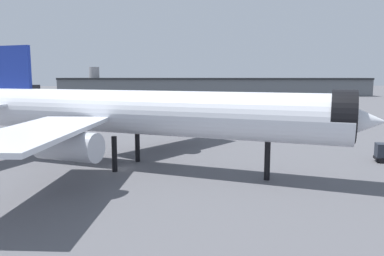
{
  "coord_description": "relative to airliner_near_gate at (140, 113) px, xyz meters",
  "views": [
    {
      "loc": [
        8.5,
        -54.28,
        13.73
      ],
      "look_at": [
        10.87,
        -2.13,
        6.43
      ],
      "focal_mm": 35.21,
      "sensor_mm": 36.0,
      "label": 1
    }
  ],
  "objects": [
    {
      "name": "baggage_tug_wing",
      "position": [
        -22.73,
        29.14,
        -7.24
      ],
      "size": [
        3.05,
        3.58,
        1.85
      ],
      "rotation": [
        0.0,
        0.0,
        2.07
      ],
      "color": "black",
      "rests_on": "ground"
    },
    {
      "name": "airliner_far_taxiway",
      "position": [
        -33.63,
        91.19,
        -3.7
      ],
      "size": [
        39.64,
        36.18,
        10.26
      ],
      "rotation": [
        0.0,
        0.0,
        0.06
      ],
      "color": "silver",
      "rests_on": "ground"
    },
    {
      "name": "terminal_building",
      "position": [
        28.98,
        207.73,
        -2.04
      ],
      "size": [
        213.54,
        43.59,
        19.68
      ],
      "rotation": [
        0.0,
        0.0,
        -0.1
      ],
      "color": "slate",
      "rests_on": "ground"
    },
    {
      "name": "traffic_cone_wingtip",
      "position": [
        7.96,
        34.35,
        -7.88
      ],
      "size": [
        0.53,
        0.53,
        0.66
      ],
      "primitive_type": "cone",
      "color": "#F2600C",
      "rests_on": "ground"
    },
    {
      "name": "airliner_near_gate",
      "position": [
        0.0,
        0.0,
        0.0
      ],
      "size": [
        62.2,
        55.59,
        18.64
      ],
      "rotation": [
        0.0,
        0.0,
        -0.41
      ],
      "color": "silver",
      "rests_on": "ground"
    },
    {
      "name": "ground",
      "position": [
        -3.42,
        -1.08,
        -8.21
      ],
      "size": [
        900.0,
        900.0,
        0.0
      ],
      "primitive_type": "plane",
      "color": "#56565B"
    }
  ]
}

